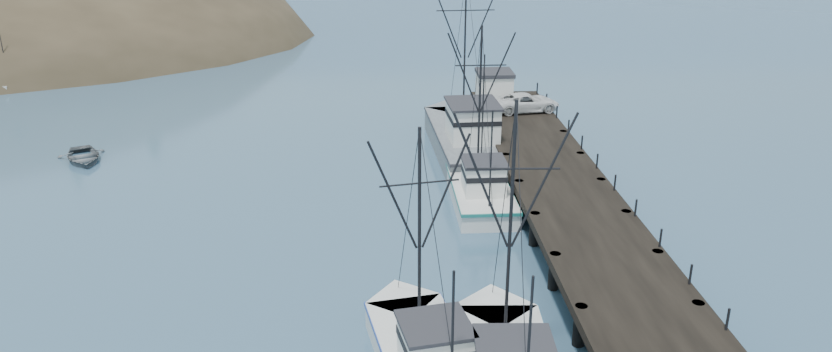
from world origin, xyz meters
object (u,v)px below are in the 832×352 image
(pier, at_px, (560,184))
(pickup_truck, at_px, (526,102))
(trawler_far, at_px, (479,188))
(motorboat, at_px, (84,161))
(pier_shed, at_px, (494,87))
(work_vessel, at_px, (466,137))

(pier, bearing_deg, pickup_truck, 87.05)
(trawler_far, relative_size, motorboat, 2.39)
(pickup_truck, bearing_deg, motorboat, 88.36)
(pier_shed, xyz_separation_m, motorboat, (-31.97, -7.22, -3.42))
(pier, bearing_deg, motorboat, 162.15)
(pier, distance_m, pickup_truck, 15.53)
(pier_shed, xyz_separation_m, pickup_truck, (2.30, -2.53, -0.67))
(pier, bearing_deg, work_vessel, 112.10)
(trawler_far, distance_m, pickup_truck, 14.96)
(motorboat, bearing_deg, pier_shed, -12.63)
(work_vessel, xyz_separation_m, motorboat, (-28.90, -0.50, -1.23))
(trawler_far, bearing_deg, pier, -19.90)
(pier_shed, height_order, pickup_truck, pier_shed)
(pier, relative_size, motorboat, 9.13)
(work_vessel, distance_m, pier_shed, 7.71)
(pier, relative_size, pickup_truck, 8.16)
(pier, bearing_deg, trawler_far, 160.10)
(pier_shed, bearing_deg, pier, -85.24)
(pickup_truck, bearing_deg, pier_shed, 32.80)
(work_vessel, bearing_deg, trawler_far, -91.47)
(trawler_far, bearing_deg, pickup_truck, 67.74)
(work_vessel, relative_size, motorboat, 3.49)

